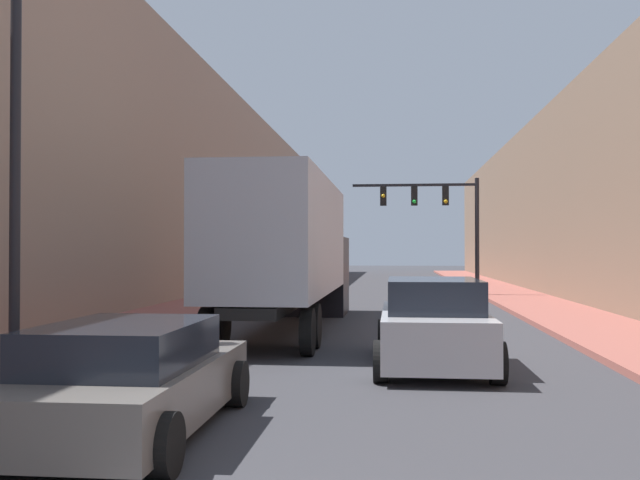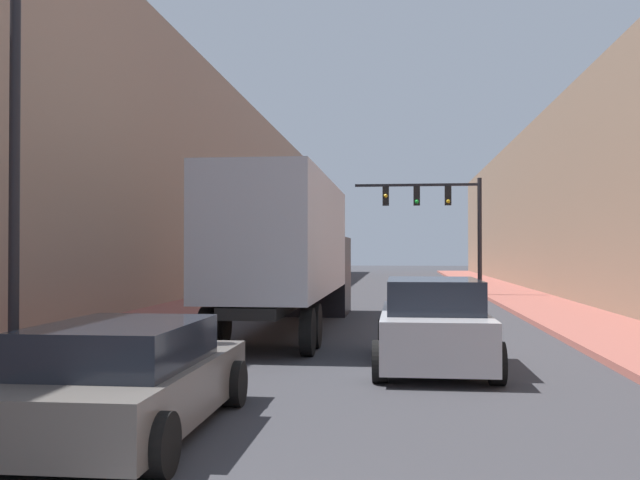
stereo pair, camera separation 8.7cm
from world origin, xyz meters
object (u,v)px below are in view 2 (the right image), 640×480
suv_car (433,325)px  street_lamp (15,105)px  semi_truck (292,250)px  sedan_car (127,379)px  traffic_signal_gantry (444,212)px

suv_car → street_lamp: (-6.43, -3.41, 3.62)m
semi_truck → sedan_car: (-0.30, -11.31, -1.57)m
semi_truck → suv_car: size_ratio=2.57×
sedan_car → traffic_signal_gantry: bearing=78.1°
semi_truck → suv_car: (3.58, -5.92, -1.43)m
street_lamp → suv_car: bearing=27.9°
semi_truck → street_lamp: (-2.85, -9.33, 2.19)m
semi_truck → traffic_signal_gantry: (5.04, 14.02, 1.76)m
traffic_signal_gantry → suv_car: bearing=-94.2°
sedan_car → suv_car: size_ratio=0.92×
traffic_signal_gantry → street_lamp: street_lamp is taller
suv_car → street_lamp: size_ratio=0.71×
suv_car → street_lamp: 8.13m
sedan_car → suv_car: suv_car is taller
sedan_car → traffic_signal_gantry: (5.34, 25.32, 3.33)m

